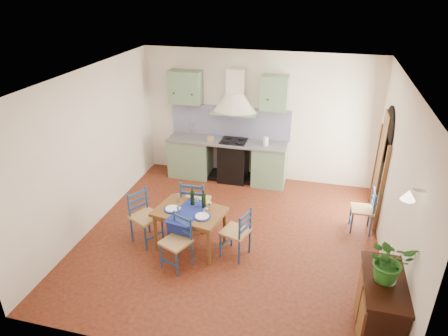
{
  "coord_description": "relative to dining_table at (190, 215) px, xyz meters",
  "views": [
    {
      "loc": [
        1.32,
        -5.6,
        4.14
      ],
      "look_at": [
        -0.18,
        0.3,
        1.19
      ],
      "focal_mm": 32.0,
      "sensor_mm": 36.0,
      "label": 1
    }
  ],
  "objects": [
    {
      "name": "back_wall",
      "position": [
        0.11,
        2.69,
        0.43
      ],
      "size": [
        5.0,
        0.96,
        2.8
      ],
      "color": "beige",
      "rests_on": "ground"
    },
    {
      "name": "chair_near",
      "position": [
        -0.04,
        -0.51,
        -0.18
      ],
      "size": [
        0.53,
        0.53,
        0.86
      ],
      "color": "navy",
      "rests_on": "ground"
    },
    {
      "name": "dining_table",
      "position": [
        0.0,
        0.0,
        0.0
      ],
      "size": [
        1.22,
        0.95,
        1.02
      ],
      "color": "brown",
      "rests_on": "ground"
    },
    {
      "name": "left_wall",
      "position": [
        -1.92,
        0.4,
        0.78
      ],
      "size": [
        0.04,
        5.0,
        2.8
      ],
      "primitive_type": "cube",
      "color": "beige",
      "rests_on": "ground"
    },
    {
      "name": "chair_right",
      "position": [
        0.8,
        -0.04,
        -0.18
      ],
      "size": [
        0.51,
        0.51,
        0.86
      ],
      "color": "navy",
      "rests_on": "ground"
    },
    {
      "name": "right_wall",
      "position": [
        3.07,
        0.67,
        0.71
      ],
      "size": [
        0.26,
        5.0,
        2.8
      ],
      "color": "beige",
      "rests_on": "ground"
    },
    {
      "name": "sideboard",
      "position": [
        2.84,
        -1.24,
        -0.11
      ],
      "size": [
        0.5,
        1.05,
        0.94
      ],
      "color": "black",
      "rests_on": "ground"
    },
    {
      "name": "floor",
      "position": [
        0.58,
        0.4,
        -0.62
      ],
      "size": [
        5.0,
        5.0,
        0.0
      ],
      "primitive_type": "plane",
      "color": "#41130E",
      "rests_on": "ground"
    },
    {
      "name": "potted_plant",
      "position": [
        2.84,
        -1.22,
        0.59
      ],
      "size": [
        0.59,
        0.55,
        0.55
      ],
      "primitive_type": "imported",
      "rotation": [
        0.0,
        0.0,
        0.28
      ],
      "color": "#25631F",
      "rests_on": "sideboard"
    },
    {
      "name": "chair_spare",
      "position": [
        2.81,
        1.22,
        -0.21
      ],
      "size": [
        0.39,
        0.39,
        0.81
      ],
      "color": "navy",
      "rests_on": "ground"
    },
    {
      "name": "ceiling",
      "position": [
        0.58,
        0.4,
        2.18
      ],
      "size": [
        5.0,
        5.0,
        0.01
      ],
      "primitive_type": "cube",
      "color": "white",
      "rests_on": "back_wall"
    },
    {
      "name": "chair_left",
      "position": [
        -0.8,
        -0.02,
        -0.14
      ],
      "size": [
        0.58,
        0.58,
        0.92
      ],
      "color": "navy",
      "rests_on": "ground"
    },
    {
      "name": "chair_far",
      "position": [
        -0.1,
        0.56,
        -0.11
      ],
      "size": [
        0.47,
        0.47,
        0.99
      ],
      "color": "navy",
      "rests_on": "ground"
    }
  ]
}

